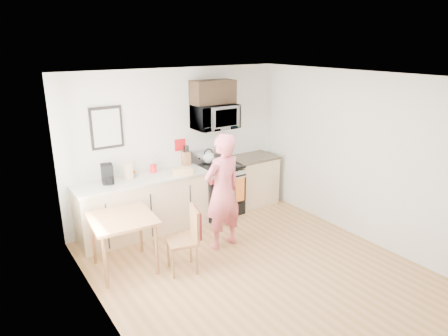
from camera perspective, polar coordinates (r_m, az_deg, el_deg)
floor at (r=5.65m, az=5.01°, el=-14.59°), size 4.60×4.60×0.00m
back_wall at (r=6.93m, az=-6.72°, el=3.27°), size 4.00×0.04×2.60m
front_wall at (r=3.76m, az=28.60°, el=-11.71°), size 4.00×0.04×2.60m
left_wall at (r=4.19m, az=-16.52°, el=-7.18°), size 0.04×4.60×2.60m
right_wall at (r=6.48m, az=19.25°, el=1.38°), size 0.04×4.60×2.60m
ceiling at (r=4.80m, az=5.85°, el=12.70°), size 4.00×4.60×0.04m
window at (r=4.83m, az=-19.32°, el=-0.92°), size 0.06×1.40×1.50m
cabinet_left at (r=6.62m, az=-11.41°, el=-5.42°), size 2.10×0.60×0.90m
countertop_left at (r=6.45m, az=-11.66°, el=-1.58°), size 2.14×0.64×0.04m
cabinet_right at (r=7.67m, az=4.08°, el=-1.85°), size 0.84×0.60×0.90m
countertop_right at (r=7.53m, az=4.15°, el=1.53°), size 0.88×0.64×0.04m
range at (r=7.22m, az=-0.83°, el=-3.19°), size 0.76×0.70×1.16m
microwave at (r=6.95m, az=-1.36°, el=7.32°), size 0.76×0.51×0.42m
upper_cabinet at (r=6.92m, az=-1.59°, el=10.80°), size 0.76×0.35×0.40m
wall_art at (r=6.36m, az=-16.43°, el=5.54°), size 0.50×0.04×0.65m
wall_trivet at (r=6.93m, az=-6.29°, el=3.31°), size 0.20×0.02×0.20m
person at (r=5.91m, az=-0.20°, el=-3.42°), size 0.69×0.49×1.77m
dining_table at (r=5.55m, az=-14.31°, el=-7.67°), size 0.82×0.82×0.77m
chair at (r=5.44m, az=-4.75°, el=-8.86°), size 0.50×0.47×0.91m
knife_block at (r=6.97m, az=-5.45°, el=1.37°), size 0.13×0.17×0.24m
utensil_crock at (r=6.66m, az=-10.08°, el=0.44°), size 0.10×0.10×0.31m
fruit_bowl at (r=6.57m, az=-13.06°, el=-0.81°), size 0.23×0.23×0.09m
milk_carton at (r=6.41m, az=-13.49°, el=-0.41°), size 0.12×0.12×0.27m
coffee_maker at (r=6.29m, az=-16.30°, el=-0.91°), size 0.20×0.27×0.30m
bread_bag at (r=6.48m, az=-5.95°, el=-0.47°), size 0.36×0.25×0.12m
cake at (r=6.98m, az=0.82°, el=0.65°), size 0.26×0.26×0.08m
kettle at (r=7.11m, az=-2.25°, el=1.58°), size 0.21×0.21×0.27m
pot at (r=6.78m, az=-0.99°, el=0.18°), size 0.18×0.31×0.09m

